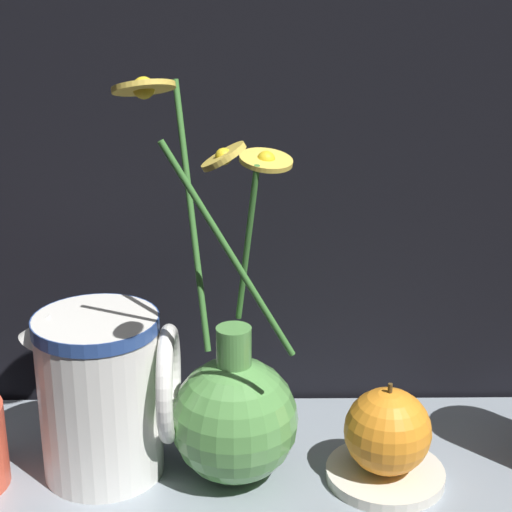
{
  "coord_description": "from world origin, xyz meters",
  "views": [
    {
      "loc": [
        -0.02,
        -0.66,
        0.45
      ],
      "look_at": [
        -0.01,
        0.0,
        0.21
      ],
      "focal_mm": 60.0,
      "sensor_mm": 36.0,
      "label": 1
    }
  ],
  "objects": [
    {
      "name": "ground_plane",
      "position": [
        0.0,
        0.0,
        0.0
      ],
      "size": [
        6.0,
        6.0,
        0.0
      ],
      "primitive_type": "plane",
      "color": "black"
    },
    {
      "name": "shelf",
      "position": [
        0.0,
        0.0,
        0.01
      ],
      "size": [
        0.67,
        0.25,
        0.01
      ],
      "color": "gray",
      "rests_on": "ground_plane"
    },
    {
      "name": "vase_with_flowers",
      "position": [
        -0.03,
        -0.01,
        0.08
      ],
      "size": [
        0.15,
        0.17,
        0.35
      ],
      "color": "#59994C",
      "rests_on": "shelf"
    },
    {
      "name": "ceramic_pitcher",
      "position": [
        -0.14,
        0.0,
        0.09
      ],
      "size": [
        0.13,
        0.11,
        0.16
      ],
      "color": "white",
      "rests_on": "shelf"
    },
    {
      "name": "saucer_plate",
      "position": [
        0.11,
        -0.02,
        0.02
      ],
      "size": [
        0.1,
        0.1,
        0.01
      ],
      "color": "silver",
      "rests_on": "shelf"
    },
    {
      "name": "orange_fruit",
      "position": [
        0.11,
        -0.02,
        0.06
      ],
      "size": [
        0.08,
        0.08,
        0.08
      ],
      "color": "orange",
      "rests_on": "saucer_plate"
    }
  ]
}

